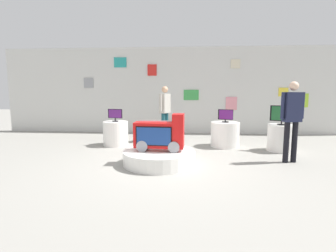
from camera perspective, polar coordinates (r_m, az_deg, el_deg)
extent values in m
plane|color=gray|center=(5.81, -1.15, -8.32)|extent=(30.00, 30.00, 0.00)
cube|color=silver|center=(9.87, 1.28, 7.58)|extent=(12.79, 0.10, 3.14)
cube|color=yellow|center=(10.35, 23.55, 6.72)|extent=(0.33, 0.02, 0.31)
cube|color=green|center=(9.79, 5.00, 6.67)|extent=(0.55, 0.02, 0.37)
cube|color=beige|center=(9.97, 14.31, 12.84)|extent=(0.33, 0.02, 0.31)
cube|color=#9ECC33|center=(10.57, 26.62, 4.94)|extent=(0.53, 0.02, 0.49)
cube|color=pink|center=(9.93, 13.46, 4.74)|extent=(0.40, 0.02, 0.47)
cube|color=gray|center=(10.49, -16.70, 8.87)|extent=(0.36, 0.02, 0.36)
cube|color=red|center=(9.91, -3.45, 11.92)|extent=(0.33, 0.02, 0.40)
cube|color=teal|center=(10.16, -10.24, 13.31)|extent=(0.46, 0.02, 0.36)
cylinder|color=white|center=(5.83, -1.91, -6.74)|extent=(1.57, 1.57, 0.30)
cylinder|color=gray|center=(5.83, -5.23, -4.01)|extent=(0.27, 0.40, 0.24)
cylinder|color=gray|center=(5.72, 1.46, -4.23)|extent=(0.27, 0.40, 0.24)
cube|color=red|center=(5.72, -1.93, -1.94)|extent=(1.09, 0.40, 0.54)
cube|color=red|center=(5.62, 2.23, 1.66)|extent=(0.26, 0.35, 0.19)
cube|color=black|center=(5.57, -3.11, -2.22)|extent=(0.76, 0.06, 0.41)
cube|color=navy|center=(5.57, -3.11, -2.22)|extent=(0.73, 0.07, 0.37)
cube|color=#B2B2B7|center=(5.68, -1.95, 1.07)|extent=(0.85, 0.08, 0.02)
cylinder|color=white|center=(7.87, -11.19, -1.57)|extent=(0.72, 0.72, 0.70)
cylinder|color=black|center=(7.82, -11.26, 1.03)|extent=(0.17, 0.17, 0.02)
cylinder|color=black|center=(7.82, -11.27, 1.39)|extent=(0.04, 0.04, 0.08)
cube|color=black|center=(7.80, -11.31, 2.63)|extent=(0.43, 0.12, 0.26)
cube|color=#561E6B|center=(7.78, -11.32, 2.62)|extent=(0.40, 0.09, 0.24)
cylinder|color=white|center=(7.73, 12.16, -1.76)|extent=(0.81, 0.81, 0.70)
cylinder|color=black|center=(7.68, 12.23, 0.89)|extent=(0.19, 0.19, 0.02)
cylinder|color=black|center=(7.68, 12.24, 1.15)|extent=(0.04, 0.04, 0.05)
cube|color=black|center=(7.66, 12.28, 2.42)|extent=(0.41, 0.18, 0.29)
cube|color=#561E6B|center=(7.64, 12.36, 2.41)|extent=(0.37, 0.14, 0.26)
cylinder|color=white|center=(7.61, 23.06, -2.37)|extent=(0.68, 0.68, 0.70)
cylinder|color=black|center=(7.56, 23.20, 0.32)|extent=(0.22, 0.22, 0.02)
cylinder|color=black|center=(7.56, 23.22, 0.68)|extent=(0.04, 0.04, 0.08)
cube|color=black|center=(7.53, 23.32, 2.51)|extent=(0.56, 0.23, 0.41)
cube|color=#1E5B2D|center=(7.52, 23.43, 2.50)|extent=(0.51, 0.20, 0.37)
cylinder|color=black|center=(6.44, 24.09, -3.22)|extent=(0.12, 0.12, 0.92)
cylinder|color=black|center=(6.55, 25.53, -3.12)|extent=(0.12, 0.12, 0.92)
cube|color=#1E233F|center=(6.40, 25.22, 3.71)|extent=(0.42, 0.29, 0.65)
sphere|color=beige|center=(6.39, 25.46, 7.76)|extent=(0.20, 0.20, 0.20)
cylinder|color=#1E233F|center=(6.26, 23.45, 4.03)|extent=(0.08, 0.08, 0.58)
cylinder|color=#1E233F|center=(6.54, 26.95, 3.97)|extent=(0.08, 0.08, 0.58)
cylinder|color=#194751|center=(8.42, -0.33, -0.14)|extent=(0.12, 0.12, 0.89)
cylinder|color=#194751|center=(8.25, -1.02, -0.31)|extent=(0.12, 0.12, 0.89)
cube|color=#B2ADA3|center=(8.26, -0.68, 4.90)|extent=(0.34, 0.43, 0.59)
sphere|color=tan|center=(8.25, -0.68, 7.86)|extent=(0.20, 0.20, 0.20)
cylinder|color=#B2ADA3|center=(8.47, 0.14, 5.17)|extent=(0.08, 0.08, 0.54)
cylinder|color=#B2ADA3|center=(8.05, -1.54, 5.03)|extent=(0.08, 0.08, 0.54)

